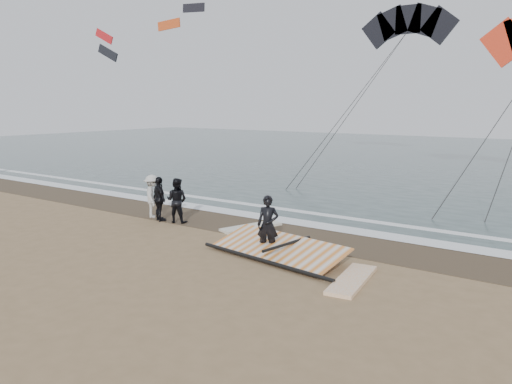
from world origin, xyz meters
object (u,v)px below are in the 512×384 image
man_main (268,225)px  board_cream (251,227)px  board_white (352,280)px  sail_rig (279,249)px

man_main → board_cream: (-2.18, 2.21, -0.83)m
board_cream → man_main: bearing=-26.4°
board_white → board_cream: board_cream is taller
man_main → sail_rig: bearing=-17.9°
board_white → sail_rig: sail_rig is taller
board_cream → sail_rig: size_ratio=0.50×
board_white → board_cream: size_ratio=1.02×
man_main → sail_rig: man_main is taller
board_cream → sail_rig: bearing=-21.6°
man_main → board_cream: bearing=114.6°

